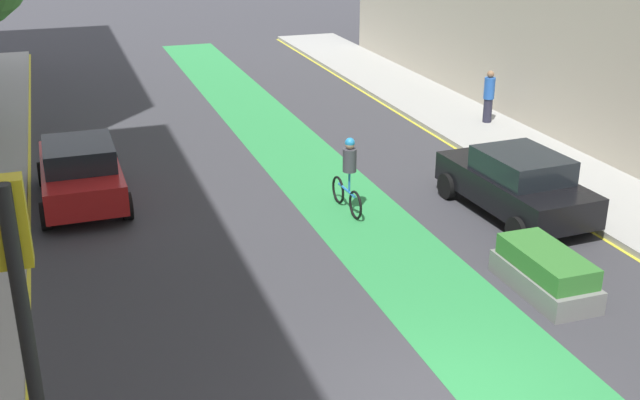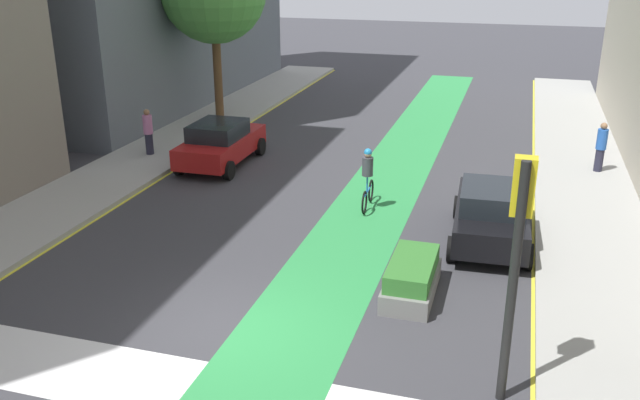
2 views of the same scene
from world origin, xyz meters
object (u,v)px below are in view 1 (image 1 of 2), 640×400
object	(u,v)px
car_red_left_far	(81,171)
pedestrian_sidewalk_right_a	(489,96)
car_black_right_far	(516,183)
median_planter	(545,272)
cyclist_in_lane	(348,173)
traffic_signal_near_left	(22,303)

from	to	relation	value
car_red_left_far	pedestrian_sidewalk_right_a	xyz separation A→B (m)	(12.70, 2.55, 0.20)
car_black_right_far	median_planter	distance (m)	3.79
car_red_left_far	median_planter	bearing A→B (deg)	-43.42
cyclist_in_lane	pedestrian_sidewalk_right_a	size ratio (longest dim) A/B	1.11
cyclist_in_lane	pedestrian_sidewalk_right_a	world-z (taller)	cyclist_in_lane
traffic_signal_near_left	cyclist_in_lane	world-z (taller)	traffic_signal_near_left
car_red_left_far	median_planter	xyz separation A→B (m)	(8.02, -7.59, -0.40)
car_black_right_far	pedestrian_sidewalk_right_a	world-z (taller)	pedestrian_sidewalk_right_a
median_planter	traffic_signal_near_left	bearing A→B (deg)	-159.52
car_red_left_far	pedestrian_sidewalk_right_a	distance (m)	12.95
car_red_left_far	median_planter	size ratio (longest dim) A/B	1.85
traffic_signal_near_left	median_planter	world-z (taller)	traffic_signal_near_left
traffic_signal_near_left	car_red_left_far	size ratio (longest dim) A/B	1.07
pedestrian_sidewalk_right_a	median_planter	world-z (taller)	pedestrian_sidewalk_right_a
car_black_right_far	cyclist_in_lane	xyz separation A→B (m)	(-3.61, 1.45, 0.17)
car_red_left_far	cyclist_in_lane	size ratio (longest dim) A/B	2.27
car_black_right_far	car_red_left_far	world-z (taller)	same
cyclist_in_lane	pedestrian_sidewalk_right_a	distance (m)	8.58
pedestrian_sidewalk_right_a	median_planter	size ratio (longest dim) A/B	0.73
car_red_left_far	cyclist_in_lane	world-z (taller)	cyclist_in_lane
median_planter	cyclist_in_lane	bearing A→B (deg)	113.34
car_red_left_far	traffic_signal_near_left	bearing A→B (deg)	-94.78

